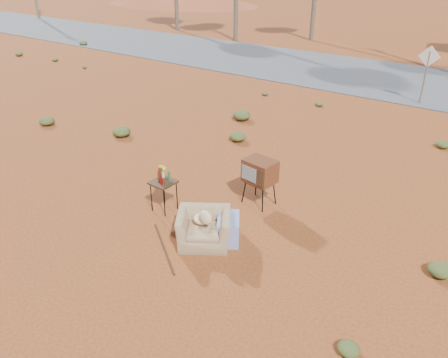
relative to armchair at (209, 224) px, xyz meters
The scene contains 9 objects.
ground 0.69m from the armchair, 163.15° to the right, with size 140.00×140.00×0.00m, color #96451E.
highway 14.86m from the armchair, 92.00° to the left, with size 140.00×7.00×0.04m, color #565659.
dirt_mound 45.57m from the armchair, 132.04° to the left, with size 26.00×18.00×2.00m, color #9D4326.
armchair is the anchor object (origin of this frame).
tv_unit 1.92m from the armchair, 90.15° to the left, with size 0.74×0.63×1.09m.
side_table 1.67m from the armchair, 165.49° to the left, with size 0.51×0.51×1.01m.
rusty_bar 0.99m from the armchair, 128.76° to the right, with size 0.05×0.05×1.70m, color #491E13.
road_sign 11.93m from the armchair, 85.26° to the left, with size 0.78×0.06×2.19m.
scrub_patch 4.47m from the armchair, 107.53° to the left, with size 17.49×8.07×0.33m.
Camera 1 is at (5.03, -5.47, 5.17)m, focal length 35.00 mm.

